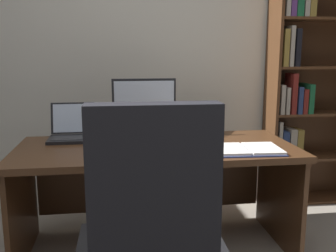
# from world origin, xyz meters

# --- Properties ---
(wall_back) EXTENTS (5.32, 0.12, 2.54)m
(wall_back) POSITION_xyz_m (0.00, 1.87, 1.27)
(wall_back) COLOR beige
(wall_back) RESTS_ON ground
(desk) EXTENTS (1.77, 0.78, 0.72)m
(desk) POSITION_xyz_m (0.02, 1.04, 0.53)
(desk) COLOR #4C2D19
(desk) RESTS_ON ground
(bookshelf) EXTENTS (0.85, 0.28, 1.98)m
(bookshelf) POSITION_xyz_m (1.39, 1.66, 1.00)
(bookshelf) COLOR #4C2D19
(bookshelf) RESTS_ON ground
(monitor) EXTENTS (0.44, 0.16, 0.41)m
(monitor) POSITION_xyz_m (-0.03, 1.23, 0.92)
(monitor) COLOR black
(monitor) RESTS_ON desk
(laptop) EXTENTS (0.30, 0.30, 0.24)m
(laptop) POSITION_xyz_m (-0.53, 1.23, 0.77)
(laptop) COLOR black
(laptop) RESTS_ON desk
(keyboard) EXTENTS (0.42, 0.15, 0.02)m
(keyboard) POSITION_xyz_m (-0.03, 0.80, 0.73)
(keyboard) COLOR black
(keyboard) RESTS_ON desk
(computer_mouse) EXTENTS (0.06, 0.10, 0.04)m
(computer_mouse) POSITION_xyz_m (-0.33, 0.80, 0.74)
(computer_mouse) COLOR black
(computer_mouse) RESTS_ON desk
(reading_stand_with_book) EXTENTS (0.26, 0.25, 0.12)m
(reading_stand_with_book) POSITION_xyz_m (0.41, 1.28, 0.78)
(reading_stand_with_book) COLOR black
(reading_stand_with_book) RESTS_ON desk
(open_binder) EXTENTS (0.44, 0.31, 0.02)m
(open_binder) POSITION_xyz_m (0.55, 0.75, 0.73)
(open_binder) COLOR navy
(open_binder) RESTS_ON desk
(notepad) EXTENTS (0.15, 0.21, 0.01)m
(notepad) POSITION_xyz_m (0.25, 0.98, 0.72)
(notepad) COLOR white
(notepad) RESTS_ON desk
(pen) EXTENTS (0.14, 0.05, 0.01)m
(pen) POSITION_xyz_m (0.27, 0.98, 0.73)
(pen) COLOR navy
(pen) RESTS_ON notepad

